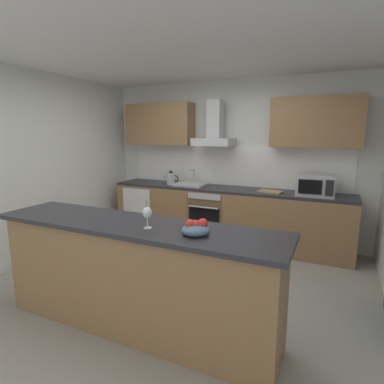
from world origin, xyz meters
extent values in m
cube|color=gray|center=(0.00, 0.00, -0.01)|extent=(5.34, 5.00, 0.02)
cube|color=white|center=(0.00, 0.00, 2.61)|extent=(5.34, 5.00, 0.02)
cube|color=silver|center=(0.00, 2.06, 1.30)|extent=(5.34, 0.12, 2.60)
cube|color=silver|center=(-2.23, 0.00, 1.30)|extent=(0.12, 5.00, 2.60)
cube|color=white|center=(0.00, 1.99, 1.23)|extent=(3.69, 0.02, 0.66)
cube|color=olive|center=(0.00, 1.68, 0.43)|extent=(3.82, 0.60, 0.86)
cube|color=#28282D|center=(0.00, 1.68, 0.88)|extent=(3.82, 0.60, 0.04)
cube|color=olive|center=(0.03, -0.83, 0.48)|extent=(2.59, 0.52, 0.95)
cube|color=#28282D|center=(0.03, -0.83, 0.97)|extent=(2.69, 0.64, 0.04)
cube|color=olive|center=(-1.27, 1.83, 1.91)|extent=(1.22, 0.32, 0.70)
cube|color=olive|center=(1.27, 1.83, 1.91)|extent=(1.22, 0.32, 0.70)
cube|color=slate|center=(-0.23, 1.66, 0.46)|extent=(0.60, 0.56, 0.80)
cube|color=black|center=(-0.23, 1.37, 0.40)|extent=(0.50, 0.02, 0.48)
cube|color=#B7BABC|center=(-0.23, 1.37, 0.80)|extent=(0.54, 0.02, 0.09)
cylinder|color=#B7BABC|center=(-0.23, 1.33, 0.64)|extent=(0.49, 0.02, 0.02)
cube|color=white|center=(-1.50, 1.66, 0.42)|extent=(0.58, 0.56, 0.85)
cube|color=silver|center=(-1.50, 1.37, 0.43)|extent=(0.55, 0.02, 0.80)
cylinder|color=#B7BABC|center=(-1.28, 1.35, 0.47)|extent=(0.02, 0.02, 0.38)
cube|color=#B7BABC|center=(1.34, 1.63, 1.05)|extent=(0.50, 0.36, 0.30)
cube|color=black|center=(1.28, 1.44, 1.05)|extent=(0.30, 0.02, 0.19)
cube|color=black|center=(1.52, 1.44, 1.05)|extent=(0.10, 0.01, 0.21)
cube|color=silver|center=(-0.60, 1.66, 0.92)|extent=(0.50, 0.40, 0.04)
cylinder|color=#B7BABC|center=(-0.60, 1.79, 1.03)|extent=(0.03, 0.03, 0.26)
cylinder|color=#B7BABC|center=(-0.60, 1.71, 1.15)|extent=(0.03, 0.16, 0.03)
cylinder|color=#B7BABC|center=(-0.95, 1.62, 1.00)|extent=(0.15, 0.15, 0.20)
sphere|color=black|center=(-0.95, 1.62, 1.11)|extent=(0.06, 0.06, 0.06)
cone|color=#B7BABC|center=(-1.05, 1.62, 1.04)|extent=(0.09, 0.04, 0.07)
torus|color=black|center=(-0.86, 1.62, 1.01)|extent=(0.11, 0.02, 0.11)
cube|color=#B7BABC|center=(-0.23, 1.76, 1.62)|extent=(0.62, 0.45, 0.12)
cube|color=#B7BABC|center=(-0.23, 1.81, 1.98)|extent=(0.22, 0.22, 0.60)
cylinder|color=silver|center=(0.24, -0.90, 1.00)|extent=(0.07, 0.07, 0.01)
cylinder|color=silver|center=(0.24, -0.90, 1.05)|extent=(0.01, 0.01, 0.09)
ellipsoid|color=silver|center=(0.24, -0.90, 1.12)|extent=(0.08, 0.08, 0.10)
ellipsoid|color=slate|center=(0.65, -0.88, 1.03)|extent=(0.22, 0.22, 0.09)
sphere|color=red|center=(0.61, -0.90, 1.08)|extent=(0.07, 0.07, 0.07)
sphere|color=red|center=(0.70, -0.85, 1.08)|extent=(0.08, 0.08, 0.08)
sphere|color=red|center=(0.65, -0.88, 1.08)|extent=(0.06, 0.06, 0.06)
cube|color=tan|center=(0.73, 1.63, 0.91)|extent=(0.38, 0.28, 0.02)
camera|label=1|loc=(1.59, -2.94, 1.75)|focal=28.99mm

